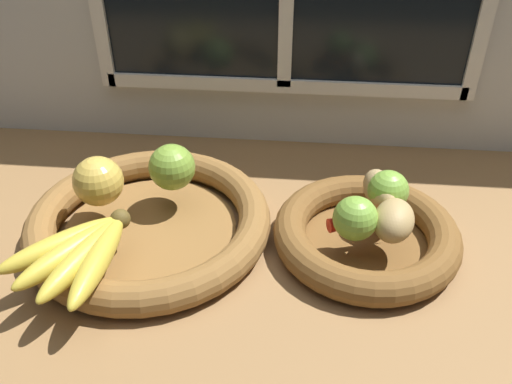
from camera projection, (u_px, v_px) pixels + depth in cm
name	position (u px, v px, depth cm)	size (l,w,h in cm)	color
ground_plane	(272.00, 244.00, 82.01)	(140.00, 90.00, 3.00)	olive
fruit_bowl_left	(149.00, 222.00, 80.41)	(36.29, 36.29, 4.75)	brown
fruit_bowl_right	(366.00, 235.00, 77.99)	(26.88, 26.88, 4.75)	brown
apple_green_back	(172.00, 167.00, 81.43)	(7.08, 7.08, 7.08)	#7AA338
apple_golden_left	(98.00, 182.00, 77.95)	(7.33, 7.33, 7.33)	gold
banana_bunch_front	(79.00, 252.00, 68.83)	(14.78, 18.31, 3.14)	gold
potato_back	(381.00, 191.00, 78.07)	(8.37, 4.41, 5.19)	tan
potato_small	(394.00, 220.00, 72.46)	(7.61, 5.43, 5.19)	tan
lime_near	(355.00, 218.00, 72.09)	(6.10, 6.10, 6.10)	#7AAD3D
lime_far	(388.00, 191.00, 77.39)	(5.99, 5.99, 5.99)	#7AAD3D
chili_pepper	(366.00, 219.00, 75.19)	(2.03, 2.03, 11.20)	red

